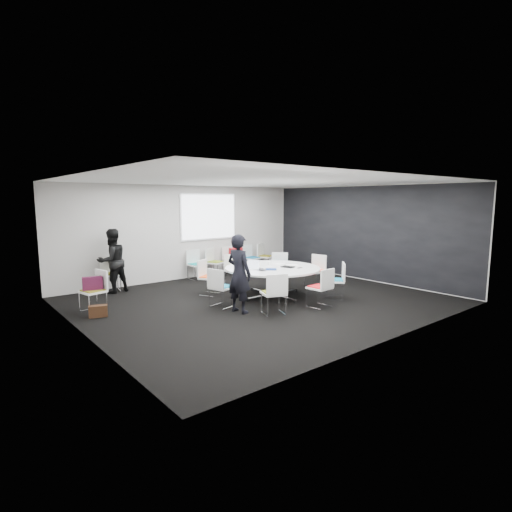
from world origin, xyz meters
TOP-DOWN VIEW (x-y plane):
  - room_shell at (0.09, 0.00)m, footprint 8.08×7.08m
  - conference_table at (0.47, 0.09)m, footprint 2.32×2.32m
  - projection_screen at (0.80, 3.46)m, footprint 1.90×0.03m
  - chair_ring_a at (2.07, 0.14)m, footprint 0.52×0.53m
  - chair_ring_b at (1.58, 1.06)m, footprint 0.64×0.64m
  - chair_ring_c at (0.42, 1.59)m, footprint 0.47×0.46m
  - chair_ring_d at (-0.66, 1.21)m, footprint 0.62×0.62m
  - chair_ring_e at (-1.06, 0.06)m, footprint 0.55×0.56m
  - chair_ring_f at (-0.54, -1.10)m, footprint 0.59×0.58m
  - chair_ring_g at (0.62, -1.34)m, footprint 0.49×0.48m
  - chair_ring_h at (1.48, -1.04)m, footprint 0.64×0.64m
  - chair_back_a at (0.13, 3.14)m, footprint 0.47×0.46m
  - chair_back_b at (0.80, 3.16)m, footprint 0.60×0.59m
  - chair_back_c at (1.43, 3.17)m, footprint 0.52×0.51m
  - chair_back_d at (2.26, 3.17)m, footprint 0.53×0.52m
  - chair_back_e at (2.86, 3.16)m, footprint 0.59×0.59m
  - chair_spare_left at (-3.38, 1.47)m, footprint 0.54×0.54m
  - chair_person_back at (-2.43, 3.17)m, footprint 0.53×0.52m
  - person_main at (-1.01, -0.52)m, footprint 0.51×0.67m
  - person_back at (-2.43, 3.00)m, footprint 0.92×0.79m
  - laptop at (0.05, -0.03)m, footprint 0.30×0.40m
  - laptop_lid at (-0.13, 0.09)m, footprint 0.13×0.28m
  - notebook_black at (0.77, -0.14)m, footprint 0.29×0.35m
  - tablet_folio at (0.21, -0.14)m, footprint 0.33×0.32m
  - papers_right at (0.95, 0.37)m, footprint 0.34×0.28m
  - papers_front at (1.09, 0.03)m, footprint 0.34×0.28m
  - cup at (0.61, 0.38)m, footprint 0.08×0.08m
  - phone at (0.92, -0.40)m, footprint 0.14×0.08m
  - maroon_bag at (-3.40, 1.46)m, footprint 0.42×0.23m
  - brown_bag at (-3.45, 1.01)m, footprint 0.39×0.26m
  - red_jacket at (1.43, 2.94)m, footprint 0.46×0.26m

SIDE VIEW (x-z plane):
  - brown_bag at x=-3.45m, z-range 0.00..0.24m
  - chair_ring_a at x=2.07m, z-range -0.16..0.72m
  - chair_ring_b at x=1.58m, z-range -0.16..0.72m
  - chair_ring_c at x=0.42m, z-range -0.16..0.72m
  - chair_ring_d at x=-0.66m, z-range -0.16..0.72m
  - chair_ring_e at x=-1.06m, z-range -0.16..0.72m
  - chair_ring_f at x=-0.54m, z-range -0.16..0.72m
  - chair_ring_g at x=0.62m, z-range -0.16..0.72m
  - chair_ring_h at x=1.48m, z-range -0.16..0.72m
  - chair_back_a at x=0.13m, z-range -0.16..0.72m
  - chair_back_b at x=0.80m, z-range -0.16..0.72m
  - chair_back_c at x=1.43m, z-range -0.16..0.72m
  - chair_back_d at x=2.26m, z-range -0.16..0.72m
  - chair_back_e at x=2.86m, z-range -0.16..0.72m
  - chair_spare_left at x=-3.38m, z-range -0.16..0.72m
  - chair_person_back at x=-2.43m, z-range -0.16..0.72m
  - conference_table at x=0.47m, z-range 0.19..0.92m
  - maroon_bag at x=-3.40m, z-range 0.48..0.76m
  - red_jacket at x=1.43m, z-range 0.52..0.88m
  - papers_right at x=0.95m, z-range 0.73..0.73m
  - papers_front at x=1.09m, z-range 0.73..0.73m
  - phone at x=0.92m, z-range 0.73..0.74m
  - notebook_black at x=0.77m, z-range 0.73..0.75m
  - tablet_folio at x=0.21m, z-range 0.73..0.76m
  - laptop at x=0.05m, z-range 0.73..0.76m
  - cup at x=0.61m, z-range 0.73..0.82m
  - person_back at x=-2.43m, z-range 0.00..1.65m
  - person_main at x=-1.01m, z-range 0.00..1.67m
  - laptop_lid at x=-0.13m, z-range 0.75..0.97m
  - room_shell at x=0.09m, z-range -0.04..2.84m
  - projection_screen at x=0.80m, z-range 1.17..2.53m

